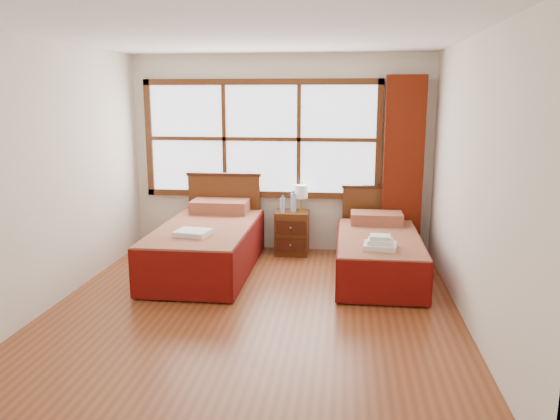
# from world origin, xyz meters

# --- Properties ---
(floor) EXTENTS (4.50, 4.50, 0.00)m
(floor) POSITION_xyz_m (0.00, 0.00, 0.00)
(floor) COLOR brown
(floor) RESTS_ON ground
(ceiling) EXTENTS (4.50, 4.50, 0.00)m
(ceiling) POSITION_xyz_m (0.00, 0.00, 2.60)
(ceiling) COLOR white
(ceiling) RESTS_ON wall_back
(wall_back) EXTENTS (4.00, 0.00, 4.00)m
(wall_back) POSITION_xyz_m (0.00, 2.25, 1.30)
(wall_back) COLOR silver
(wall_back) RESTS_ON floor
(wall_left) EXTENTS (0.00, 4.50, 4.50)m
(wall_left) POSITION_xyz_m (-2.00, 0.00, 1.30)
(wall_left) COLOR silver
(wall_left) RESTS_ON floor
(wall_right) EXTENTS (0.00, 4.50, 4.50)m
(wall_right) POSITION_xyz_m (2.00, 0.00, 1.30)
(wall_right) COLOR silver
(wall_right) RESTS_ON floor
(window) EXTENTS (3.16, 0.06, 1.56)m
(window) POSITION_xyz_m (-0.25, 2.21, 1.50)
(window) COLOR white
(window) RESTS_ON wall_back
(curtain) EXTENTS (0.50, 0.16, 2.30)m
(curtain) POSITION_xyz_m (1.60, 2.11, 1.17)
(curtain) COLOR #681B0A
(curtain) RESTS_ON wall_back
(bed_left) EXTENTS (1.08, 2.10, 1.05)m
(bed_left) POSITION_xyz_m (-0.75, 1.20, 0.32)
(bed_left) COLOR #36170B
(bed_left) RESTS_ON floor
(bed_right) EXTENTS (0.95, 1.97, 0.91)m
(bed_right) POSITION_xyz_m (1.27, 1.20, 0.28)
(bed_right) COLOR #36170B
(bed_right) RESTS_ON floor
(nightstand) EXTENTS (0.43, 0.43, 0.57)m
(nightstand) POSITION_xyz_m (0.19, 1.99, 0.29)
(nightstand) COLOR #542B12
(nightstand) RESTS_ON floor
(towels_left) EXTENTS (0.39, 0.35, 0.06)m
(towels_left) POSITION_xyz_m (-0.78, 0.67, 0.59)
(towels_left) COLOR white
(towels_left) RESTS_ON bed_left
(towels_right) EXTENTS (0.36, 0.33, 0.14)m
(towels_right) POSITION_xyz_m (1.25, 0.63, 0.54)
(towels_right) COLOR white
(towels_right) RESTS_ON bed_right
(lamp) EXTENTS (0.17, 0.17, 0.34)m
(lamp) POSITION_xyz_m (0.29, 2.09, 0.81)
(lamp) COLOR gold
(lamp) RESTS_ON nightstand
(bottle_near) EXTENTS (0.06, 0.06, 0.22)m
(bottle_near) POSITION_xyz_m (0.07, 1.91, 0.67)
(bottle_near) COLOR #ABC5DD
(bottle_near) RESTS_ON nightstand
(bottle_far) EXTENTS (0.07, 0.07, 0.27)m
(bottle_far) POSITION_xyz_m (0.20, 2.00, 0.70)
(bottle_far) COLOR #ABC5DD
(bottle_far) RESTS_ON nightstand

